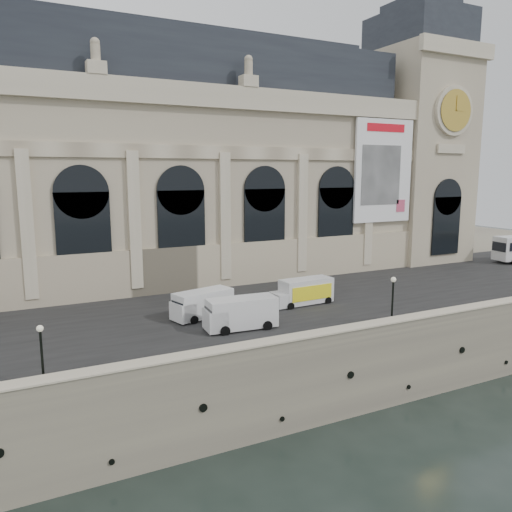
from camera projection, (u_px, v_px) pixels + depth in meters
The scene contains 11 objects.
ground at pixel (328, 424), 37.85m from camera, with size 260.00×260.00×0.00m, color black.
quay at pixel (181, 290), 68.19m from camera, with size 160.00×70.00×6.00m, color gray.
street at pixel (247, 304), 49.18m from camera, with size 160.00×24.00×0.06m, color #2D2D2D.
parapet at pixel (325, 338), 37.27m from camera, with size 160.00×1.40×1.21m.
museum at pixel (140, 165), 59.10m from camera, with size 69.00×18.70×29.10m.
clock_pavilion at pixel (414, 141), 73.59m from camera, with size 13.00×14.72×36.70m.
van_b at pixel (238, 314), 41.12m from camera, with size 6.13×2.84×2.66m.
van_c at pixel (200, 305), 44.23m from camera, with size 5.94×3.44×2.49m.
box_truck at pixel (303, 292), 48.92m from camera, with size 6.46×2.54×2.57m.
lamp_left at pixel (42, 358), 29.72m from camera, with size 0.41×0.41×4.00m.
lamp_right at pixel (392, 302), 41.76m from camera, with size 0.44×0.44×4.30m.
Camera 1 is at (-20.65, -29.00, 18.93)m, focal length 35.00 mm.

